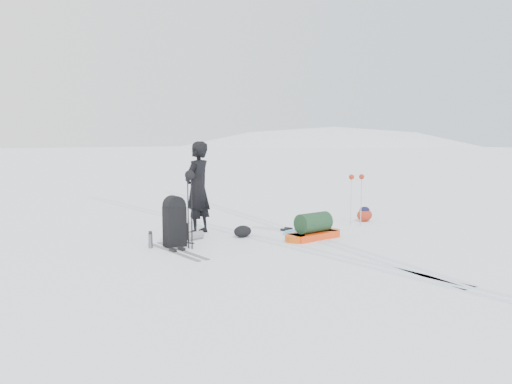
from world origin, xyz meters
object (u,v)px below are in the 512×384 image
pulk_sled (313,229)px  expedition_rucksack (177,223)px  ski_poles_black (190,185)px  skier (198,188)px

pulk_sled → expedition_rucksack: expedition_rucksack is taller
pulk_sled → ski_poles_black: 2.77m
skier → ski_poles_black: bearing=29.8°
skier → pulk_sled: skier is taller
expedition_rucksack → ski_poles_black: (0.09, -0.39, 0.76)m
pulk_sled → ski_poles_black: ski_poles_black is taller
expedition_rucksack → ski_poles_black: bearing=-75.8°
pulk_sled → expedition_rucksack: bearing=155.5°
skier → expedition_rucksack: skier is taller
pulk_sled → ski_poles_black: size_ratio=0.97×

